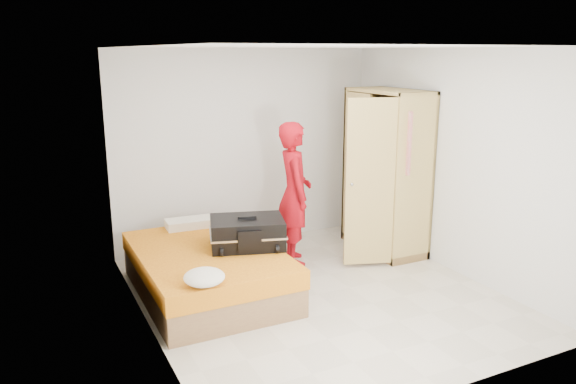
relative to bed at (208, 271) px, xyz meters
name	(u,v)px	position (x,y,z in m)	size (l,w,h in m)	color
room	(320,177)	(1.05, -0.57, 1.05)	(4.00, 4.02, 2.60)	beige
bed	(208,271)	(0.00, 0.00, 0.00)	(1.42, 2.02, 0.50)	olive
wardrobe	(385,176)	(2.50, 0.30, 0.75)	(1.15, 1.20, 2.10)	tan
person	(294,194)	(1.27, 0.43, 0.63)	(0.64, 0.42, 1.76)	#B70B14
suitcase	(247,233)	(0.43, -0.09, 0.40)	(0.93, 0.79, 0.34)	black
round_cushion	(204,277)	(-0.31, -0.88, 0.32)	(0.38, 0.38, 0.14)	white
pillow	(190,223)	(0.07, 0.85, 0.30)	(0.56, 0.29, 0.10)	white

